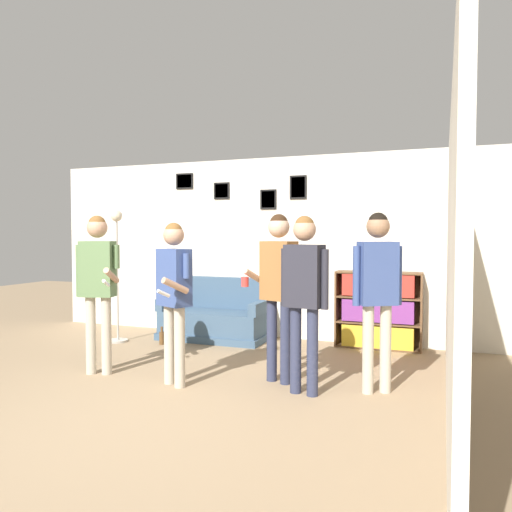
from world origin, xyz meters
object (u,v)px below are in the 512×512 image
Objects in this scene: person_player_foreground_center at (174,286)px; bottle_on_floor at (162,337)px; person_spectator_far_right at (377,282)px; couch at (216,319)px; person_watcher_holding_cup at (278,278)px; floor_lamp at (117,264)px; bookshelf at (378,310)px; person_player_foreground_left at (98,276)px; person_spectator_near_bookshelf at (304,285)px.

person_player_foreground_center is 2.18m from bottle_on_floor.
bottle_on_floor is at bearing 160.18° from person_spectator_far_right.
person_watcher_holding_cup reaches higher than couch.
person_watcher_holding_cup is 1.00× the size of person_spectator_far_right.
floor_lamp reaches higher than person_spectator_far_right.
floor_lamp is at bearing -174.24° from bottle_on_floor.
bottle_on_floor is at bearing -163.69° from bookshelf.
person_spectator_far_right is (0.23, -1.96, 0.57)m from bookshelf.
bookshelf is 3.06m from person_player_foreground_center.
person_watcher_holding_cup reaches higher than person_player_foreground_center.
person_player_foreground_center reaches higher than bottle_on_floor.
floor_lamp is at bearing 119.22° from person_player_foreground_left.
floor_lamp reaches higher than bottle_on_floor.
couch is 3.22m from person_spectator_far_right.
floor_lamp is 1.08× the size of person_watcher_holding_cup.
person_player_foreground_center is 0.95× the size of person_spectator_far_right.
bookshelf is 2.06m from person_spectator_far_right.
floor_lamp is 1.69m from person_player_foreground_left.
person_spectator_far_right is 6.99× the size of bottle_on_floor.
couch is at bearing -175.22° from bookshelf.
floor_lamp is 1.08× the size of person_player_foreground_left.
bookshelf is (2.34, 0.20, 0.23)m from couch.
bookshelf is 0.66× the size of person_spectator_near_bookshelf.
person_player_foreground_center is at bearing -75.28° from couch.
person_spectator_near_bookshelf is 0.98× the size of person_spectator_far_right.
floor_lamp is at bearing 156.78° from person_spectator_near_bookshelf.
bookshelf is 0.69× the size of person_player_foreground_center.
couch is at bearing 104.72° from person_player_foreground_center.
person_spectator_far_right is (1.01, 0.01, -0.00)m from person_watcher_holding_cup.
person_spectator_far_right reaches higher than person_spectator_near_bookshelf.
person_player_foreground_left is (-0.40, -2.19, 0.80)m from couch.
bottle_on_floor is (-2.10, 1.13, -1.00)m from person_watcher_holding_cup.
person_watcher_holding_cup is 0.46m from person_spectator_near_bookshelf.
person_spectator_near_bookshelf is (1.32, 0.19, 0.04)m from person_player_foreground_center.
couch reaches higher than bottle_on_floor.
person_player_foreground_left is 1.84m from bottle_on_floor.
person_spectator_far_right reaches higher than person_player_foreground_left.
person_spectator_near_bookshelf is at bearing -30.00° from bottle_on_floor.
person_spectator_near_bookshelf is 3.00m from bottle_on_floor.
bookshelf is 0.65× the size of person_watcher_holding_cup.
bottle_on_floor is (-1.13, 1.61, -0.93)m from person_player_foreground_center.
person_player_foreground_center reaches higher than bookshelf.
person_player_foreground_left is at bearing -100.47° from couch.
floor_lamp is 2.98m from person_watcher_holding_cup.
floor_lamp reaches higher than person_player_foreground_left.
person_spectator_near_bookshelf is at bearing 3.05° from person_player_foreground_left.
person_spectator_near_bookshelf reaches higher than bottle_on_floor.
person_watcher_holding_cup reaches higher than bookshelf.
floor_lamp is 3.42m from person_spectator_near_bookshelf.
person_player_foreground_left is 1.00× the size of person_spectator_far_right.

